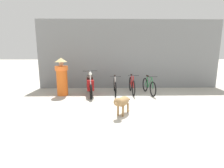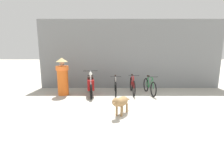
{
  "view_description": "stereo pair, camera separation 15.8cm",
  "coord_description": "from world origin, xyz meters",
  "px_view_note": "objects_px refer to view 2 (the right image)",
  "views": [
    {
      "loc": [
        -1.08,
        -5.24,
        1.95
      ],
      "look_at": [
        -0.93,
        1.34,
        0.65
      ],
      "focal_mm": 28.0,
      "sensor_mm": 36.0,
      "label": 1
    },
    {
      "loc": [
        -0.93,
        -5.24,
        1.95
      ],
      "look_at": [
        -0.93,
        1.34,
        0.65
      ],
      "focal_mm": 28.0,
      "sensor_mm": 36.0,
      "label": 2
    }
  ],
  "objects_px": {
    "bicycle_0": "(116,86)",
    "bicycle_2": "(150,86)",
    "person_in_robes": "(63,76)",
    "bicycle_1": "(132,86)",
    "stray_dog": "(121,102)",
    "motorcycle": "(91,85)"
  },
  "relations": [
    {
      "from": "bicycle_2",
      "to": "stray_dog",
      "type": "distance_m",
      "value": 2.89
    },
    {
      "from": "bicycle_0",
      "to": "bicycle_1",
      "type": "bearing_deg",
      "value": 92.08
    },
    {
      "from": "bicycle_2",
      "to": "motorcycle",
      "type": "bearing_deg",
      "value": -94.19
    },
    {
      "from": "bicycle_1",
      "to": "stray_dog",
      "type": "xyz_separation_m",
      "value": [
        -0.65,
        -2.63,
        0.04
      ]
    },
    {
      "from": "person_in_robes",
      "to": "bicycle_1",
      "type": "bearing_deg",
      "value": -151.44
    },
    {
      "from": "bicycle_2",
      "to": "person_in_robes",
      "type": "xyz_separation_m",
      "value": [
        -3.79,
        -0.14,
        0.49
      ]
    },
    {
      "from": "bicycle_2",
      "to": "person_in_robes",
      "type": "height_order",
      "value": "person_in_robes"
    },
    {
      "from": "bicycle_1",
      "to": "stray_dog",
      "type": "height_order",
      "value": "bicycle_1"
    },
    {
      "from": "bicycle_2",
      "to": "person_in_robes",
      "type": "bearing_deg",
      "value": -95.75
    },
    {
      "from": "bicycle_2",
      "to": "stray_dog",
      "type": "bearing_deg",
      "value": -36.81
    },
    {
      "from": "bicycle_0",
      "to": "bicycle_1",
      "type": "distance_m",
      "value": 0.76
    },
    {
      "from": "bicycle_1",
      "to": "motorcycle",
      "type": "distance_m",
      "value": 1.87
    },
    {
      "from": "person_in_robes",
      "to": "bicycle_0",
      "type": "bearing_deg",
      "value": -150.8
    },
    {
      "from": "bicycle_2",
      "to": "motorcycle",
      "type": "xyz_separation_m",
      "value": [
        -2.59,
        -0.17,
        0.11
      ]
    },
    {
      "from": "bicycle_0",
      "to": "motorcycle",
      "type": "distance_m",
      "value": 1.11
    },
    {
      "from": "stray_dog",
      "to": "motorcycle",
      "type": "bearing_deg",
      "value": -124.86
    },
    {
      "from": "bicycle_0",
      "to": "bicycle_2",
      "type": "height_order",
      "value": "bicycle_0"
    },
    {
      "from": "stray_dog",
      "to": "bicycle_0",
      "type": "bearing_deg",
      "value": -149.2
    },
    {
      "from": "bicycle_1",
      "to": "bicycle_2",
      "type": "xyz_separation_m",
      "value": [
        0.75,
        -0.1,
        -0.02
      ]
    },
    {
      "from": "bicycle_0",
      "to": "stray_dog",
      "type": "xyz_separation_m",
      "value": [
        0.11,
        -2.6,
        0.06
      ]
    },
    {
      "from": "bicycle_2",
      "to": "stray_dog",
      "type": "relative_size",
      "value": 1.55
    },
    {
      "from": "stray_dog",
      "to": "person_in_robes",
      "type": "xyz_separation_m",
      "value": [
        -2.39,
        2.39,
        0.42
      ]
    }
  ]
}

